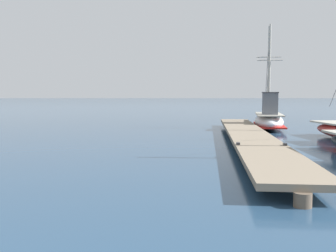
# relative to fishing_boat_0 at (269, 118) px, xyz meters

# --- Properties ---
(floating_dock) EXTENTS (3.66, 20.19, 0.53)m
(floating_dock) POSITION_rel_fishing_boat_0_xyz_m (-2.61, -6.90, -0.34)
(floating_dock) COLOR gray
(floating_dock) RESTS_ON ground
(fishing_boat_0) EXTENTS (2.60, 6.83, 6.59)m
(fishing_boat_0) POSITION_rel_fishing_boat_0_xyz_m (0.00, 0.00, 0.00)
(fishing_boat_0) COLOR silver
(fishing_boat_0) RESTS_ON ground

